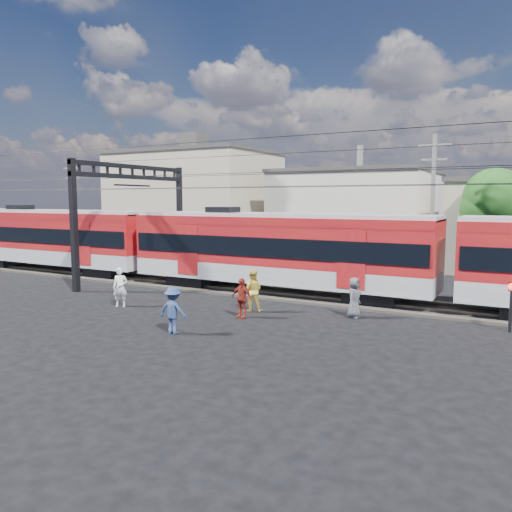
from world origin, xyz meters
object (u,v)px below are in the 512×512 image
object	(u,v)px
crossing_signal	(512,298)
commuter_train	(279,248)
pedestrian_c	(173,310)
pedestrian_a	(120,287)

from	to	relation	value
crossing_signal	commuter_train	bearing A→B (deg)	166.67
commuter_train	pedestrian_c	world-z (taller)	commuter_train
commuter_train	pedestrian_c	bearing A→B (deg)	-90.38
pedestrian_a	crossing_signal	distance (m)	16.17
commuter_train	pedestrian_a	xyz separation A→B (m)	(-5.06, -6.12, -1.51)
commuter_train	crossing_signal	bearing A→B (deg)	-13.33
pedestrian_a	pedestrian_c	distance (m)	5.60
commuter_train	crossing_signal	world-z (taller)	commuter_train
crossing_signal	pedestrian_a	bearing A→B (deg)	-167.18
commuter_train	pedestrian_c	size ratio (longest dim) A/B	29.25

